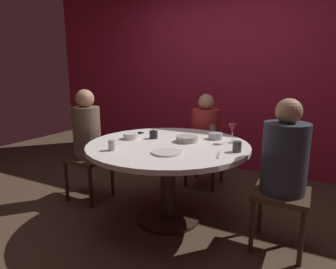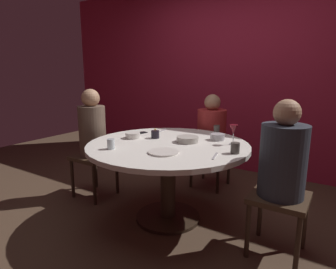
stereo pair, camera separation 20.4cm
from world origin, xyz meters
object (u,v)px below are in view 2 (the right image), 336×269
(seated_diner_back, at_px, (212,130))
(seated_diner_right, at_px, (283,162))
(cell_phone, at_px, (140,133))
(cup_by_right_diner, at_px, (217,130))
(candle_holder, at_px, (155,134))
(bowl_salad_center, at_px, (133,135))
(dinner_plate, at_px, (164,152))
(cup_near_candle, at_px, (235,148))
(seated_diner_left, at_px, (92,132))
(bowl_serving_large, at_px, (217,137))
(wine_glass, at_px, (234,130))
(dining_table, at_px, (168,158))
(bowl_small_white, at_px, (187,139))
(cup_by_left_diner, at_px, (111,144))

(seated_diner_back, xyz_separation_m, seated_diner_right, (0.97, -0.95, 0.03))
(cell_phone, distance_m, cup_by_right_diner, 0.79)
(candle_holder, relative_size, bowl_salad_center, 0.67)
(bowl_salad_center, bearing_deg, dinner_plate, -26.93)
(seated_diner_right, relative_size, candle_holder, 12.40)
(seated_diner_back, height_order, cup_near_candle, seated_diner_back)
(seated_diner_back, height_order, seated_diner_right, seated_diner_right)
(seated_diner_left, xyz_separation_m, cell_phone, (0.49, 0.20, 0.01))
(cell_phone, xyz_separation_m, bowl_serving_large, (0.79, 0.16, 0.02))
(wine_glass, bearing_deg, dining_table, -151.43)
(candle_holder, xyz_separation_m, bowl_small_white, (0.34, 0.03, -0.01))
(dinner_plate, height_order, cup_near_candle, cup_near_candle)
(bowl_salad_center, bearing_deg, seated_diner_back, 67.68)
(dining_table, bearing_deg, candle_holder, 153.92)
(bowl_salad_center, bearing_deg, cup_by_left_diner, -75.78)
(seated_diner_back, height_order, cup_by_left_diner, seated_diner_back)
(bowl_serving_large, relative_size, bowl_salad_center, 0.95)
(bowl_salad_center, distance_m, bowl_small_white, 0.54)
(seated_diner_back, relative_size, bowl_salad_center, 7.80)
(dinner_plate, xyz_separation_m, bowl_salad_center, (-0.53, 0.27, 0.02))
(cell_phone, bearing_deg, candle_holder, 172.98)
(seated_diner_left, bearing_deg, cell_phone, 22.19)
(cup_near_candle, bearing_deg, seated_diner_left, -179.73)
(bowl_serving_large, bearing_deg, cup_by_right_diner, 114.49)
(bowl_serving_large, relative_size, cup_by_right_diner, 1.54)
(dining_table, distance_m, candle_holder, 0.29)
(bowl_salad_center, relative_size, bowl_small_white, 0.72)
(dining_table, height_order, cup_near_candle, cup_near_candle)
(bowl_small_white, bearing_deg, candle_holder, -175.12)
(seated_diner_right, height_order, cup_near_candle, seated_diner_right)
(dinner_plate, bearing_deg, candle_holder, 132.19)
(bowl_serving_large, distance_m, cup_by_right_diner, 0.28)
(seated_diner_right, relative_size, bowl_salad_center, 8.26)
(seated_diner_right, bearing_deg, cup_by_right_diner, -38.49)
(dining_table, xyz_separation_m, bowl_salad_center, (-0.40, -0.01, 0.16))
(bowl_small_white, bearing_deg, cell_phone, 173.46)
(cell_phone, distance_m, bowl_small_white, 0.60)
(candle_holder, distance_m, dinner_plate, 0.52)
(wine_glass, relative_size, cup_by_left_diner, 2.06)
(seated_diner_left, bearing_deg, dinner_plate, -14.44)
(dining_table, distance_m, cell_phone, 0.53)
(dinner_plate, height_order, bowl_salad_center, bowl_salad_center)
(cup_by_right_diner, bearing_deg, seated_diner_back, 121.23)
(wine_glass, xyz_separation_m, cup_by_right_diner, (-0.30, 0.34, -0.08))
(dining_table, bearing_deg, cup_by_right_diner, 71.29)
(wine_glass, distance_m, cell_phone, 0.98)
(seated_diner_back, relative_size, cup_by_right_diner, 12.57)
(seated_diner_right, distance_m, dinner_plate, 0.88)
(seated_diner_back, height_order, bowl_small_white, seated_diner_back)
(candle_holder, bearing_deg, seated_diner_right, -5.00)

